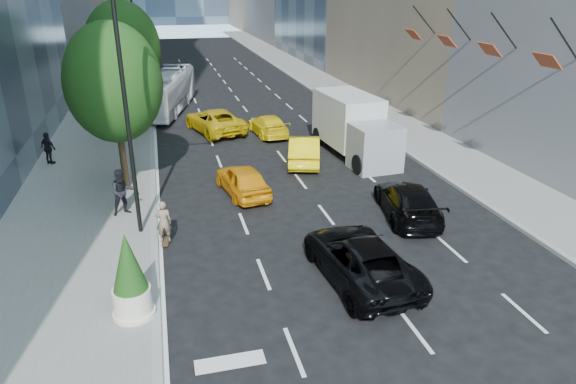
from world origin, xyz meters
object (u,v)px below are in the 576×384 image
object	(u,v)px
black_sedan_mercedes	(408,200)
box_truck	(354,126)
planter_shrub	(130,277)
black_sedan_lincoln	(360,258)
skateboarder	(164,224)
city_bus	(166,91)

from	to	relation	value
black_sedan_mercedes	box_truck	world-z (taller)	box_truck
box_truck	planter_shrub	world-z (taller)	box_truck
black_sedan_mercedes	box_truck	bearing A→B (deg)	-84.62
black_sedan_lincoln	box_truck	distance (m)	13.13
skateboarder	black_sedan_mercedes	distance (m)	9.80
black_sedan_lincoln	city_bus	xyz separation A→B (m)	(-5.30, 25.82, 0.75)
city_bus	black_sedan_mercedes	bearing A→B (deg)	-53.38
skateboarder	box_truck	size ratio (longest dim) A/B	0.23
black_sedan_lincoln	black_sedan_mercedes	bearing A→B (deg)	-136.89
planter_shrub	skateboarder	bearing A→B (deg)	77.45
black_sedan_mercedes	planter_shrub	bearing A→B (deg)	33.56
black_sedan_lincoln	box_truck	world-z (taller)	box_truck
black_sedan_mercedes	city_bus	bearing A→B (deg)	-56.78
black_sedan_lincoln	box_truck	xyz separation A→B (m)	(4.48, 12.31, 0.92)
skateboarder	box_truck	bearing A→B (deg)	-136.76
black_sedan_lincoln	planter_shrub	bearing A→B (deg)	-0.53
black_sedan_lincoln	black_sedan_mercedes	xyz separation A→B (m)	(3.70, 4.05, -0.03)
black_sedan_lincoln	planter_shrub	world-z (taller)	planter_shrub
black_sedan_mercedes	city_bus	distance (m)	23.57
skateboarder	planter_shrub	world-z (taller)	planter_shrub
skateboarder	box_truck	xyz separation A→B (m)	(10.58, 8.31, 0.86)
skateboarder	city_bus	size ratio (longest dim) A/B	0.15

